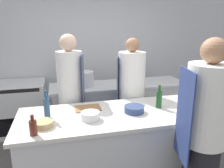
{
  "coord_description": "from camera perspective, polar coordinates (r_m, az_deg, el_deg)",
  "views": [
    {
      "loc": [
        -0.65,
        -2.25,
        1.89
      ],
      "look_at": [
        0.0,
        0.35,
        1.16
      ],
      "focal_mm": 35.0,
      "sensor_mm": 36.0,
      "label": 1
    }
  ],
  "objects": [
    {
      "name": "chef_at_stove",
      "position": [
        3.09,
        -10.59,
        -3.66
      ],
      "size": [
        0.38,
        0.36,
        1.77
      ],
      "rotation": [
        0.0,
        0.0,
        -1.73
      ],
      "color": "black",
      "rests_on": "ground_plane"
    },
    {
      "name": "chef_at_prep_near",
      "position": [
        2.24,
        22.71,
        -12.37
      ],
      "size": [
        0.44,
        0.42,
        1.79
      ],
      "rotation": [
        0.0,
        0.0,
        1.35
      ],
      "color": "black",
      "rests_on": "ground_plane"
    },
    {
      "name": "bowl_mixing_large",
      "position": [
        2.36,
        -5.68,
        -8.26
      ],
      "size": [
        0.2,
        0.2,
        0.08
      ],
      "color": "white",
      "rests_on": "prep_counter"
    },
    {
      "name": "oven_range",
      "position": [
        4.26,
        -22.45,
        -5.61
      ],
      "size": [
        0.84,
        0.75,
        0.9
      ],
      "color": "silver",
      "rests_on": "ground_plane"
    },
    {
      "name": "prep_counter",
      "position": [
        2.75,
        1.84,
        -16.2
      ],
      "size": [
        2.29,
        0.87,
        0.91
      ],
      "color": "silver",
      "rests_on": "ground_plane"
    },
    {
      "name": "bottle_wine",
      "position": [
        2.71,
        12.18,
        -3.81
      ],
      "size": [
        0.07,
        0.07,
        0.29
      ],
      "color": "#19471E",
      "rests_on": "prep_counter"
    },
    {
      "name": "wall_back",
      "position": [
        4.45,
        -5.63,
        8.98
      ],
      "size": [
        8.0,
        0.06,
        2.8
      ],
      "color": "silver",
      "rests_on": "ground_plane"
    },
    {
      "name": "stockpot",
      "position": [
        3.58,
        -7.34,
        1.29
      ],
      "size": [
        0.32,
        0.32,
        0.25
      ],
      "color": "silver",
      "rests_on": "pass_counter"
    },
    {
      "name": "chef_at_pass_far",
      "position": [
        3.25,
        4.95,
        -3.34
      ],
      "size": [
        0.44,
        0.43,
        1.71
      ],
      "rotation": [
        0.0,
        0.0,
        1.24
      ],
      "color": "black",
      "rests_on": "ground_plane"
    },
    {
      "name": "bottle_vinegar",
      "position": [
        2.57,
        20.34,
        -5.53
      ],
      "size": [
        0.09,
        0.09,
        0.28
      ],
      "color": "silver",
      "rests_on": "prep_counter"
    },
    {
      "name": "bottle_cooking_oil",
      "position": [
        2.44,
        -16.68,
        -5.92
      ],
      "size": [
        0.06,
        0.06,
        0.32
      ],
      "color": "#2D5175",
      "rests_on": "prep_counter"
    },
    {
      "name": "cutting_board",
      "position": [
        2.67,
        -6.32,
        -6.29
      ],
      "size": [
        0.31,
        0.23,
        0.01
      ],
      "color": "olive",
      "rests_on": "prep_counter"
    },
    {
      "name": "bowl_prep_small",
      "position": [
        2.55,
        5.81,
        -6.55
      ],
      "size": [
        0.23,
        0.23,
        0.08
      ],
      "color": "navy",
      "rests_on": "prep_counter"
    },
    {
      "name": "bowl_ceramic_blue",
      "position": [
        2.31,
        -17.46,
        -9.87
      ],
      "size": [
        0.2,
        0.2,
        0.06
      ],
      "color": "tan",
      "rests_on": "prep_counter"
    },
    {
      "name": "pass_counter",
      "position": [
        3.88,
        1.76,
        -6.35
      ],
      "size": [
        2.32,
        0.66,
        0.91
      ],
      "color": "silver",
      "rests_on": "ground_plane"
    },
    {
      "name": "bottle_olive_oil",
      "position": [
        2.15,
        -19.91,
        -10.57
      ],
      "size": [
        0.07,
        0.07,
        0.2
      ],
      "color": "#5B2319",
      "rests_on": "prep_counter"
    },
    {
      "name": "cup",
      "position": [
        2.98,
        21.89,
        -4.1
      ],
      "size": [
        0.09,
        0.09,
        0.1
      ],
      "color": "white",
      "rests_on": "prep_counter"
    }
  ]
}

